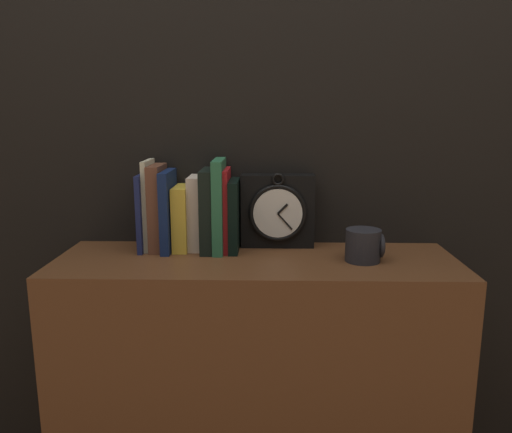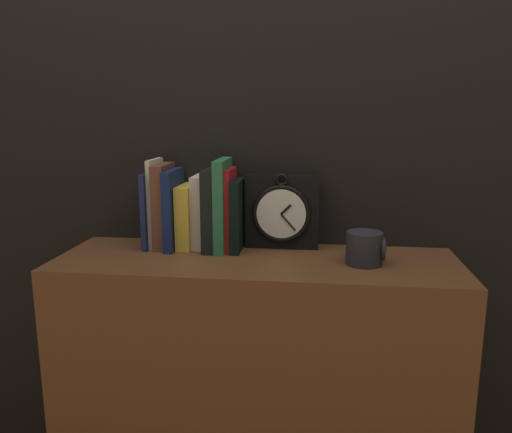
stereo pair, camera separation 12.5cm
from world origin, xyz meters
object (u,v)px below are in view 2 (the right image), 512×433
(book_slot3_navy, at_px, (174,209))
(book_slot5_cream, at_px, (201,211))
(book_slot2_brown, at_px, (164,206))
(book_slot0_navy, at_px, (151,210))
(book_slot9_black, at_px, (238,215))
(mug, at_px, (365,248))
(book_slot4_yellow, at_px, (187,216))
(clock, at_px, (282,211))
(book_slot7_green, at_px, (223,205))
(book_slot1_cream, at_px, (156,203))
(book_slot8_red, at_px, (231,209))
(book_slot6_black, at_px, (212,209))

(book_slot3_navy, bearing_deg, book_slot5_cream, 13.83)
(book_slot2_brown, bearing_deg, book_slot0_navy, -175.78)
(book_slot3_navy, xyz_separation_m, book_slot9_black, (0.18, 0.00, -0.01))
(mug, bearing_deg, book_slot2_brown, 168.86)
(book_slot4_yellow, bearing_deg, clock, 6.17)
(clock, xyz_separation_m, book_slot7_green, (-0.16, -0.04, 0.02))
(book_slot3_navy, bearing_deg, book_slot2_brown, 163.50)
(clock, relative_size, book_slot0_navy, 1.01)
(book_slot2_brown, distance_m, book_slot4_yellow, 0.07)
(book_slot0_navy, distance_m, book_slot1_cream, 0.02)
(book_slot8_red, relative_size, mug, 2.34)
(book_slot5_cream, relative_size, book_slot6_black, 0.91)
(book_slot3_navy, distance_m, book_slot5_cream, 0.07)
(book_slot4_yellow, bearing_deg, book_slot5_cream, 10.47)
(book_slot1_cream, relative_size, book_slot4_yellow, 1.40)
(book_slot3_navy, bearing_deg, book_slot4_yellow, 17.23)
(clock, relative_size, mug, 2.23)
(book_slot6_black, relative_size, mug, 2.34)
(clock, bearing_deg, book_slot2_brown, -174.74)
(book_slot7_green, bearing_deg, book_slot0_navy, 177.86)
(book_slot0_navy, xyz_separation_m, book_slot6_black, (0.17, -0.01, 0.01))
(book_slot0_navy, bearing_deg, book_slot9_black, -0.61)
(book_slot2_brown, bearing_deg, book_slot5_cream, 4.78)
(book_slot1_cream, height_order, book_slot4_yellow, book_slot1_cream)
(book_slot0_navy, height_order, book_slot7_green, book_slot7_green)
(book_slot5_cream, bearing_deg, book_slot6_black, -24.74)
(book_slot1_cream, bearing_deg, book_slot3_navy, -15.21)
(book_slot7_green, bearing_deg, book_slot1_cream, 175.14)
(book_slot1_cream, xyz_separation_m, book_slot3_navy, (0.05, -0.01, -0.01))
(book_slot9_black, bearing_deg, book_slot2_brown, 178.52)
(book_slot1_cream, bearing_deg, book_slot6_black, -4.95)
(book_slot2_brown, bearing_deg, book_slot8_red, -0.59)
(book_slot8_red, distance_m, mug, 0.37)
(book_slot2_brown, relative_size, book_slot3_navy, 1.07)
(book_slot5_cream, xyz_separation_m, mug, (0.44, -0.11, -0.06))
(book_slot0_navy, xyz_separation_m, book_slot1_cream, (0.01, 0.01, 0.02))
(clock, distance_m, book_slot8_red, 0.14)
(book_slot3_navy, bearing_deg, book_slot7_green, -0.61)
(book_slot1_cream, bearing_deg, mug, -11.25)
(clock, bearing_deg, book_slot5_cream, -174.53)
(book_slot0_navy, relative_size, book_slot8_red, 0.94)
(clock, height_order, mug, clock)
(book_slot0_navy, height_order, book_slot6_black, book_slot6_black)
(book_slot7_green, height_order, book_slot8_red, book_slot7_green)
(book_slot2_brown, distance_m, book_slot7_green, 0.17)
(book_slot8_red, bearing_deg, book_slot5_cream, 173.19)
(book_slot2_brown, distance_m, book_slot9_black, 0.21)
(book_slot2_brown, height_order, book_slot5_cream, book_slot2_brown)
(book_slot0_navy, distance_m, book_slot4_yellow, 0.10)
(book_slot8_red, bearing_deg, book_slot9_black, -10.13)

